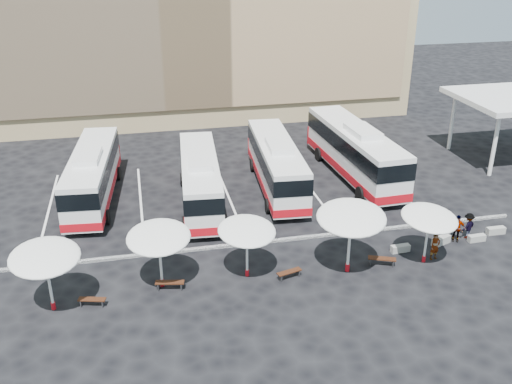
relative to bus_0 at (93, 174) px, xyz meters
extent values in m
plane|color=black|center=(9.01, -8.95, -1.90)|extent=(120.00, 120.00, 0.00)
cylinder|color=white|center=(29.01, -1.95, 0.50)|extent=(0.30, 0.30, 4.80)
cylinder|color=white|center=(29.01, 4.05, 0.50)|extent=(0.30, 0.30, 4.80)
cube|color=black|center=(9.01, -8.45, -1.82)|extent=(34.00, 0.25, 0.15)
cube|color=white|center=(-2.99, -0.95, -1.89)|extent=(0.15, 12.00, 0.01)
cube|color=white|center=(3.01, -0.95, -1.89)|extent=(0.15, 12.00, 0.01)
cube|color=white|center=(9.01, -0.95, -1.89)|extent=(0.15, 12.00, 0.01)
cube|color=white|center=(15.01, -0.95, -1.89)|extent=(0.15, 12.00, 0.01)
cube|color=white|center=(21.01, -0.95, -1.89)|extent=(0.15, 12.00, 0.01)
cube|color=white|center=(0.00, -0.01, -0.02)|extent=(3.47, 11.74, 2.89)
cube|color=black|center=(0.00, -0.01, 0.56)|extent=(3.53, 11.81, 1.06)
cube|color=#B80D17|center=(0.00, -0.01, -1.08)|extent=(3.53, 11.81, 0.53)
cube|color=#B80D17|center=(0.53, 5.75, -0.74)|extent=(2.48, 0.42, 1.35)
cube|color=white|center=(-0.09, -0.97, 1.62)|extent=(1.80, 3.02, 0.39)
cylinder|color=black|center=(-0.89, 3.46, -1.41)|extent=(0.43, 0.99, 0.96)
cylinder|color=black|center=(1.51, 3.24, -1.41)|extent=(0.43, 0.99, 0.96)
cylinder|color=black|center=(-1.56, -3.74, -1.41)|extent=(0.43, 0.99, 0.96)
cylinder|color=black|center=(0.84, -3.96, -1.41)|extent=(0.43, 0.99, 0.96)
cube|color=white|center=(7.01, -2.23, -0.07)|extent=(3.22, 11.37, 2.81)
cube|color=black|center=(7.01, -2.23, 0.49)|extent=(3.28, 11.43, 1.03)
cube|color=#B80D17|center=(7.01, -2.23, -1.10)|extent=(3.28, 11.43, 0.51)
cube|color=#B80D17|center=(7.46, 3.36, -0.77)|extent=(2.40, 0.38, 1.31)
cube|color=white|center=(6.94, -3.17, 1.52)|extent=(1.71, 2.91, 0.37)
cylinder|color=black|center=(6.11, 1.12, -1.43)|extent=(0.40, 0.96, 0.94)
cylinder|color=black|center=(8.44, 0.94, -1.43)|extent=(0.40, 0.96, 0.94)
cylinder|color=black|center=(5.55, -5.87, -1.43)|extent=(0.40, 0.96, 0.94)
cylinder|color=black|center=(7.88, -6.05, -1.43)|extent=(0.40, 0.96, 0.94)
cube|color=white|center=(12.63, -0.78, 0.00)|extent=(3.27, 11.84, 2.92)
cube|color=black|center=(12.63, -0.78, 0.59)|extent=(3.33, 11.90, 1.07)
cube|color=#B80D17|center=(12.63, -0.78, -1.07)|extent=(3.33, 11.90, 0.54)
cube|color=#B80D17|center=(13.05, 5.05, -0.73)|extent=(2.50, 0.37, 1.36)
cube|color=white|center=(12.56, -1.75, 1.66)|extent=(1.76, 3.03, 0.39)
cylinder|color=black|center=(11.66, 2.71, -1.41)|extent=(0.41, 1.00, 0.97)
cylinder|color=black|center=(14.09, 2.53, -1.41)|extent=(0.41, 1.00, 0.97)
cylinder|color=black|center=(11.13, -4.58, -1.41)|extent=(0.41, 1.00, 0.97)
cylinder|color=black|center=(13.56, -4.76, -1.41)|extent=(0.41, 1.00, 0.97)
cube|color=white|center=(18.85, 0.12, 0.18)|extent=(3.25, 12.90, 3.20)
cube|color=black|center=(18.85, 0.12, 0.82)|extent=(3.31, 12.97, 1.17)
cube|color=#B80D17|center=(18.85, 0.12, -0.99)|extent=(3.31, 12.97, 0.59)
cube|color=#B80D17|center=(18.56, 6.51, -0.62)|extent=(2.74, 0.34, 1.49)
cube|color=white|center=(18.90, -0.95, 2.00)|extent=(1.85, 3.27, 0.43)
cylinder|color=black|center=(17.35, 3.78, -1.36)|extent=(0.42, 1.08, 1.07)
cylinder|color=black|center=(20.01, 3.91, -1.36)|extent=(0.42, 1.08, 1.07)
cylinder|color=black|center=(17.71, -4.20, -1.36)|extent=(0.42, 1.08, 1.07)
cylinder|color=black|center=(20.38, -4.08, -1.36)|extent=(0.42, 1.08, 1.07)
cylinder|color=white|center=(-1.54, -12.63, -0.45)|extent=(0.17, 0.17, 2.89)
cylinder|color=#B80D17|center=(-1.54, -12.63, -1.70)|extent=(0.26, 0.26, 0.39)
ellipsoid|color=white|center=(-1.54, -12.63, 1.04)|extent=(4.07, 4.10, 0.99)
cylinder|color=white|center=(3.77, -11.73, -0.48)|extent=(0.15, 0.15, 2.84)
cylinder|color=#B80D17|center=(3.77, -11.73, -1.71)|extent=(0.23, 0.23, 0.38)
ellipsoid|color=white|center=(3.77, -11.73, 0.99)|extent=(3.63, 3.67, 0.97)
cylinder|color=white|center=(8.26, -11.72, -0.56)|extent=(0.15, 0.15, 2.67)
cylinder|color=#B80D17|center=(8.26, -11.72, -1.72)|extent=(0.24, 0.24, 0.36)
ellipsoid|color=white|center=(8.26, -11.72, 0.82)|extent=(3.65, 3.68, 0.91)
cylinder|color=white|center=(13.66, -12.42, -0.29)|extent=(0.19, 0.19, 3.21)
cylinder|color=#B80D17|center=(13.66, -12.42, -1.68)|extent=(0.30, 0.30, 0.43)
ellipsoid|color=white|center=(13.66, -12.42, 1.37)|extent=(4.71, 4.74, 1.10)
cylinder|color=white|center=(18.16, -12.42, -0.55)|extent=(0.15, 0.15, 2.70)
cylinder|color=#B80D17|center=(18.16, -12.42, -1.72)|extent=(0.24, 0.24, 0.36)
ellipsoid|color=white|center=(18.16, -12.42, 0.85)|extent=(3.73, 3.76, 0.92)
cube|color=black|center=(0.30, -12.75, -1.51)|extent=(1.39, 0.69, 0.05)
cube|color=black|center=(-0.22, -12.61, -1.72)|extent=(0.14, 0.34, 0.36)
cube|color=black|center=(0.82, -12.89, -1.72)|extent=(0.14, 0.34, 0.36)
cube|color=black|center=(4.14, -12.13, -1.47)|extent=(1.52, 0.67, 0.06)
cube|color=black|center=(3.56, -12.01, -1.70)|extent=(0.13, 0.38, 0.39)
cube|color=black|center=(4.71, -12.24, -1.70)|extent=(0.13, 0.38, 0.39)
cube|color=black|center=(10.39, -12.42, -1.50)|extent=(1.42, 0.72, 0.05)
cube|color=black|center=(9.86, -12.57, -1.71)|extent=(0.15, 0.35, 0.37)
cube|color=black|center=(10.92, -12.28, -1.71)|extent=(0.15, 0.35, 0.37)
cube|color=black|center=(15.71, -12.28, -1.46)|extent=(1.55, 0.94, 0.06)
cube|color=black|center=(15.15, -12.05, -1.69)|extent=(0.20, 0.38, 0.40)
cube|color=black|center=(16.27, -12.51, -1.69)|extent=(0.20, 0.38, 0.40)
cube|color=gray|center=(17.37, -11.12, -1.69)|extent=(1.12, 0.43, 0.41)
cube|color=gray|center=(20.11, -10.80, -1.66)|extent=(1.32, 0.84, 0.47)
cube|color=gray|center=(22.34, -10.94, -1.70)|extent=(1.07, 0.39, 0.40)
cube|color=gray|center=(23.99, -10.37, -1.68)|extent=(1.14, 0.40, 0.43)
imported|color=black|center=(18.85, -12.25, -1.08)|extent=(0.67, 0.51, 1.64)
imported|color=black|center=(20.65, -9.89, -0.98)|extent=(1.12, 1.05, 1.84)
imported|color=black|center=(21.12, -10.62, -1.05)|extent=(1.07, 0.81, 1.69)
imported|color=black|center=(21.99, -10.43, -1.09)|extent=(1.19, 0.97, 1.60)
camera|label=1|loc=(3.16, -37.13, 14.73)|focal=40.00mm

